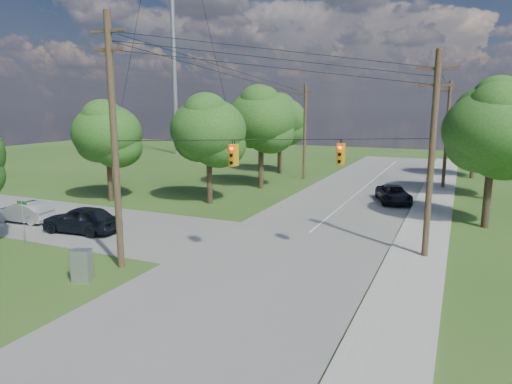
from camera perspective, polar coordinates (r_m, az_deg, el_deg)
The scene contains 22 objects.
ground at distance 20.82m, azimuth -7.32°, elevation -11.40°, with size 140.00×140.00×0.00m, color #2E4E1A.
main_road at distance 24.18m, azimuth 3.06°, elevation -8.08°, with size 10.00×100.00×0.03m, color gray.
sidewalk_east at distance 22.78m, azimuth 19.21°, elevation -9.78°, with size 2.60×100.00×0.12m, color #AAA79F.
pole_sw at distance 22.42m, azimuth -17.30°, elevation 6.21°, with size 2.00×0.32×12.00m.
pole_ne at distance 24.50m, azimuth 21.12°, elevation 4.54°, with size 2.00×0.32×10.50m.
pole_north_e at distance 46.45m, azimuth 22.74°, elevation 6.65°, with size 2.00×0.32×10.00m.
pole_north_w at distance 48.86m, azimuth 6.12°, elevation 7.59°, with size 2.00×0.32×10.00m.
power_lines at distance 29.25m, azimuth 7.08°, elevation 13.32°, with size 13.93×29.62×4.93m.
traffic_signals at distance 22.27m, azimuth 4.00°, elevation 4.75°, with size 4.91×3.27×1.05m.
radio_mast at distance 76.71m, azimuth -10.41°, elevation 21.69°, with size 0.70×0.70×45.00m, color #96999C.
tree_w_near at distance 36.31m, azimuth -5.96°, elevation 7.75°, with size 6.00×6.00×8.40m.
tree_w_mid at distance 42.97m, azimuth 0.63°, elevation 9.15°, with size 6.40×6.40×9.22m.
tree_w_far at distance 52.99m, azimuth 3.01°, elevation 9.10°, with size 6.00×6.00×8.73m.
tree_e_near at distance 32.44m, azimuth 27.58°, elevation 6.80°, with size 6.20×6.20×8.81m.
tree_e_mid at distance 42.42m, azimuth 27.64°, elevation 8.35°, with size 6.60×6.60×9.64m.
tree_e_far at distance 54.40m, azimuth 25.84°, elevation 7.75°, with size 5.80×5.80×8.32m.
tree_cross_n at distance 39.05m, azimuth -18.12°, elevation 7.00°, with size 5.60×5.60×7.91m.
car_cross_dark at distance 30.30m, azimuth -20.97°, elevation -3.19°, with size 2.00×4.96×1.69m, color black.
car_cross_silver at distance 34.60m, azimuth -27.03°, elevation -2.23°, with size 1.48×4.24×1.40m, color silver.
car_main_north at distance 38.70m, azimuth 16.82°, elevation -0.25°, with size 2.27×4.93×1.37m, color black.
control_cabinet at distance 22.24m, azimuth -20.94°, elevation -8.54°, with size 0.82×0.59×1.48m, color #96999C.
street_name_sign at distance 28.87m, azimuth -27.09°, elevation -2.79°, with size 0.77×0.06×2.56m.
Camera 1 is at (10.22, -16.35, 7.85)m, focal length 32.00 mm.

